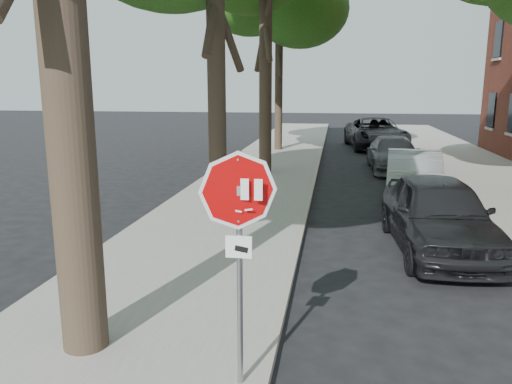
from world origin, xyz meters
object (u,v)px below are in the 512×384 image
at_px(car_c, 394,154).
at_px(tree_far, 279,7).
at_px(car_d, 376,133).
at_px(car_a, 438,214).
at_px(car_b, 413,176).
at_px(stop_sign, 239,225).

bearing_deg(car_c, tree_far, 133.31).
distance_m(tree_far, car_d, 8.42).
height_order(car_a, car_b, car_a).
bearing_deg(car_d, car_a, -96.34).
bearing_deg(stop_sign, car_b, 72.30).
bearing_deg(car_c, car_d, 90.12).
xyz_separation_m(car_c, car_d, (-0.18, 7.38, 0.17)).
height_order(car_b, car_d, car_d).
distance_m(stop_sign, car_c, 16.13).
distance_m(car_b, car_c, 5.40).
distance_m(car_a, car_c, 10.21).
bearing_deg(car_a, car_b, 84.05).
bearing_deg(tree_far, car_c, -45.42).
distance_m(stop_sign, tree_far, 21.88).
height_order(tree_far, car_b, tree_far).
relative_size(tree_far, car_c, 2.00).
xyz_separation_m(car_b, car_c, (0.00, 5.40, -0.05)).
distance_m(car_a, car_d, 17.59).
xyz_separation_m(stop_sign, tree_far, (-2.02, 21.14, 5.26)).
relative_size(car_a, car_d, 0.76).
bearing_deg(tree_far, car_b, -63.76).
relative_size(tree_far, car_b, 2.10).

